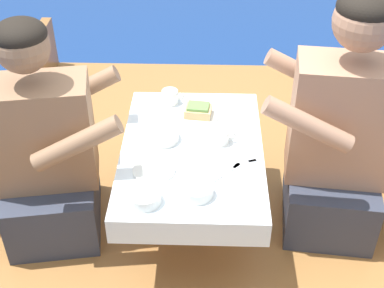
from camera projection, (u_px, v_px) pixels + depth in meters
ground_plane at (191, 286)px, 2.43m from camera, size 60.00×60.00×0.00m
boat_deck at (191, 264)px, 2.34m from camera, size 1.96×3.08×0.30m
cockpit_table at (192, 157)px, 2.11m from camera, size 0.55×0.82×0.41m
person_port at (46, 155)px, 2.11m from camera, size 0.57×0.51×0.94m
person_starboard at (338, 139)px, 2.11m from camera, size 0.55×0.49×1.03m
plate_sandwich at (198, 116)px, 2.26m from camera, size 0.18×0.18×0.01m
plate_bread at (154, 170)px, 1.97m from camera, size 0.16×0.16×0.01m
sandwich at (198, 110)px, 2.24m from camera, size 0.12×0.10×0.05m
bowl_port_near at (197, 190)px, 1.86m from camera, size 0.11×0.11×0.04m
bowl_starboard_near at (145, 197)px, 1.83m from camera, size 0.11×0.11×0.04m
bowl_center_far at (162, 135)px, 2.12m from camera, size 0.13×0.13×0.04m
coffee_cup_port at (170, 96)px, 2.33m from camera, size 0.10×0.07×0.06m
coffee_cup_starboard at (220, 136)px, 2.10m from camera, size 0.10×0.07×0.05m
utensil_fork_port at (240, 163)px, 2.01m from camera, size 0.17×0.07×0.00m
utensil_knife_port at (227, 122)px, 2.23m from camera, size 0.16×0.09×0.00m
utensil_fork_starboard at (227, 172)px, 1.96m from camera, size 0.13×0.13×0.00m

